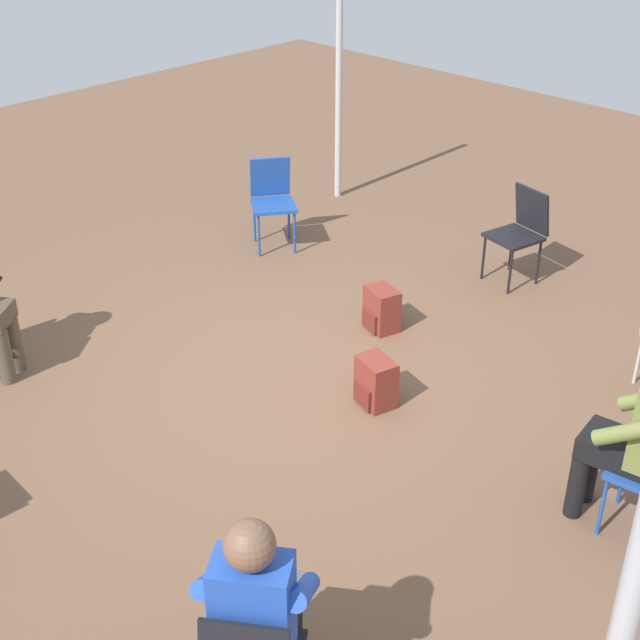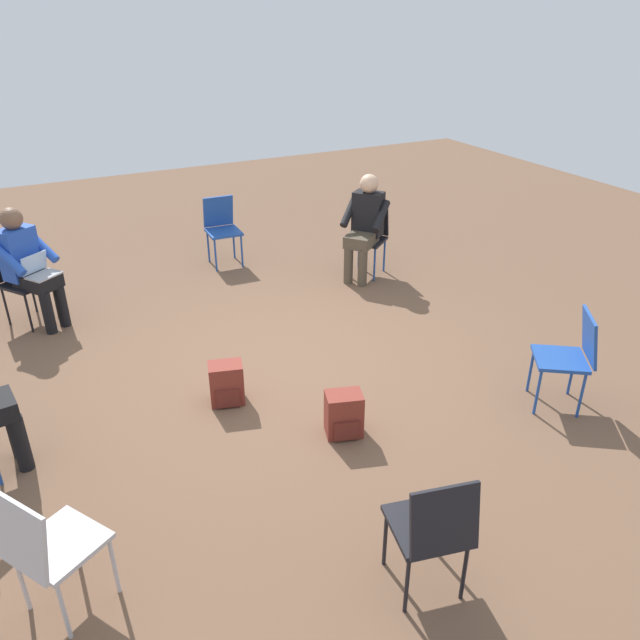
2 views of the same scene
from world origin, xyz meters
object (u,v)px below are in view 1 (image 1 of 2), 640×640
(chair_southeast, at_px, (272,196))
(person_with_laptop, at_px, (258,604))
(backpack_near_laptop_user, at_px, (382,311))
(chair_south, at_px, (520,229))
(backpack_by_empty_chair, at_px, (376,384))

(chair_southeast, relative_size, person_with_laptop, 0.69)
(backpack_near_laptop_user, bearing_deg, chair_southeast, -15.22)
(chair_south, height_order, backpack_near_laptop_user, chair_south)
(chair_south, xyz_separation_m, backpack_by_empty_chair, (-0.37, 2.33, -0.34))
(chair_south, distance_m, backpack_by_empty_chair, 2.38)
(chair_southeast, bearing_deg, backpack_by_empty_chair, 96.66)
(chair_southeast, xyz_separation_m, backpack_by_empty_chair, (-2.47, 1.32, -0.34))
(backpack_near_laptop_user, bearing_deg, chair_south, -100.95)
(chair_southeast, xyz_separation_m, person_with_laptop, (-3.74, 3.56, 0.20))
(backpack_near_laptop_user, xyz_separation_m, backpack_by_empty_chair, (-0.66, 0.83, 0.00))
(backpack_near_laptop_user, distance_m, backpack_by_empty_chair, 1.06)
(chair_south, bearing_deg, chair_southeast, 38.06)
(person_with_laptop, xyz_separation_m, backpack_by_empty_chair, (1.26, -2.25, -0.53))
(chair_southeast, distance_m, backpack_near_laptop_user, 1.91)
(chair_south, height_order, backpack_by_empty_chair, chair_south)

